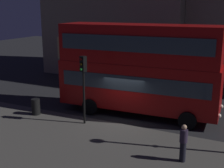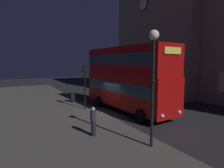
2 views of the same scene
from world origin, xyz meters
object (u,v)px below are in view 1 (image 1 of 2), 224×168
(traffic_light_near_kerb, at_px, (83,76))
(pedestrian, at_px, (183,143))
(litter_bin, at_px, (36,107))
(double_decker_bus, at_px, (138,66))

(traffic_light_near_kerb, distance_m, pedestrian, 6.61)
(traffic_light_near_kerb, height_order, litter_bin, traffic_light_near_kerb)
(double_decker_bus, bearing_deg, pedestrian, -54.23)
(double_decker_bus, xyz_separation_m, litter_bin, (-5.43, -3.18, -2.47))
(double_decker_bus, height_order, traffic_light_near_kerb, double_decker_bus)
(double_decker_bus, bearing_deg, traffic_light_near_kerb, -125.26)
(double_decker_bus, distance_m, traffic_light_near_kerb, 3.73)
(pedestrian, bearing_deg, traffic_light_near_kerb, 144.46)
(traffic_light_near_kerb, xyz_separation_m, litter_bin, (-3.43, -0.03, -2.28))
(double_decker_bus, relative_size, litter_bin, 10.13)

